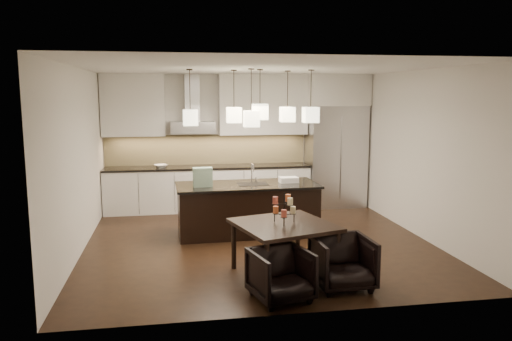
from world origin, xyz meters
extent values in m
cube|color=black|center=(0.00, 0.00, -0.01)|extent=(5.50, 5.50, 0.02)
cube|color=white|center=(0.00, 0.00, 2.81)|extent=(5.50, 5.50, 0.02)
cube|color=silver|center=(0.00, 2.76, 1.40)|extent=(5.50, 0.02, 2.80)
cube|color=silver|center=(0.00, -2.76, 1.40)|extent=(5.50, 0.02, 2.80)
cube|color=silver|center=(-2.76, 0.00, 1.40)|extent=(0.02, 5.50, 2.80)
cube|color=silver|center=(2.76, 0.00, 1.40)|extent=(0.02, 5.50, 2.80)
cube|color=#B7B7BA|center=(2.10, 2.38, 1.07)|extent=(1.20, 0.72, 2.15)
cube|color=silver|center=(2.10, 2.38, 2.47)|extent=(1.26, 0.72, 0.65)
cube|color=silver|center=(-0.62, 2.43, 0.44)|extent=(4.21, 0.62, 0.88)
cube|color=black|center=(-0.62, 2.43, 0.90)|extent=(4.21, 0.66, 0.04)
cube|color=tan|center=(-0.62, 2.73, 1.24)|extent=(4.21, 0.02, 0.63)
cube|color=silver|center=(-2.10, 2.57, 2.17)|extent=(1.25, 0.35, 1.25)
cube|color=silver|center=(0.55, 2.57, 2.17)|extent=(1.85, 0.35, 1.25)
cube|color=#B7B7BA|center=(-0.93, 2.48, 1.72)|extent=(0.90, 0.52, 0.24)
cube|color=#B7B7BA|center=(-0.93, 2.59, 2.32)|extent=(0.30, 0.28, 0.96)
imported|color=silver|center=(-1.59, 2.38, 0.95)|extent=(0.33, 0.33, 0.06)
cube|color=black|center=(-0.09, 0.53, 0.41)|extent=(2.38, 1.00, 0.83)
cube|color=black|center=(-0.09, 0.53, 0.85)|extent=(2.45, 1.08, 0.04)
cube|color=#1C572E|center=(-0.86, 0.43, 1.03)|extent=(0.32, 0.18, 0.32)
cube|color=silver|center=(0.64, 0.57, 0.91)|extent=(0.33, 0.23, 0.09)
cylinder|color=beige|center=(0.21, -1.51, 0.87)|extent=(0.09, 0.09, 0.09)
cylinder|color=#C0592B|center=(-0.02, -1.46, 0.87)|extent=(0.09, 0.09, 0.09)
cylinder|color=#AC4334|center=(0.05, -1.67, 0.87)|extent=(0.09, 0.09, 0.09)
cylinder|color=#C0592B|center=(0.16, -1.44, 1.02)|extent=(0.09, 0.09, 0.09)
cylinder|color=#AC4334|center=(-0.04, -1.56, 1.02)|extent=(0.09, 0.09, 0.09)
cylinder|color=beige|center=(0.13, -1.66, 1.02)|extent=(0.09, 0.09, 0.09)
imported|color=black|center=(-0.14, -2.34, 0.30)|extent=(0.80, 0.81, 0.61)
imported|color=black|center=(0.70, -2.10, 0.33)|extent=(0.72, 0.74, 0.65)
cube|color=beige|center=(-1.04, 0.54, 2.01)|extent=(0.24, 0.24, 0.26)
cube|color=beige|center=(-0.30, 0.66, 2.04)|extent=(0.24, 0.24, 0.26)
cube|color=beige|center=(0.10, 0.39, 2.10)|extent=(0.24, 0.24, 0.26)
cube|color=beige|center=(0.67, 0.82, 2.04)|extent=(0.24, 0.24, 0.26)
cube|color=beige|center=(0.96, 0.38, 2.05)|extent=(0.24, 0.24, 0.26)
cube|color=beige|center=(-0.08, 0.21, 2.00)|extent=(0.24, 0.24, 0.26)
camera|label=1|loc=(-1.36, -7.79, 2.40)|focal=35.00mm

